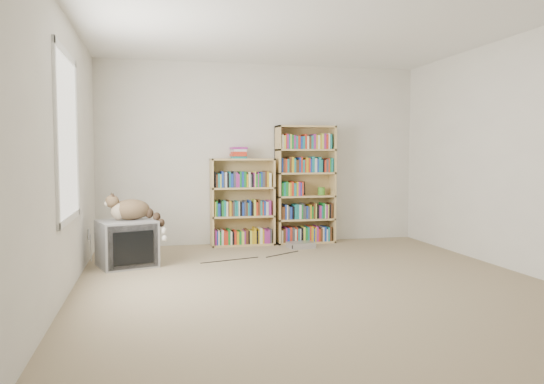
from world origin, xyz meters
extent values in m
cube|color=tan|center=(0.00, 0.00, 0.00)|extent=(4.50, 5.00, 0.01)
cube|color=beige|center=(0.00, 2.50, 1.25)|extent=(4.50, 0.02, 2.50)
cube|color=beige|center=(0.00, -2.50, 1.25)|extent=(4.50, 0.02, 2.50)
cube|color=beige|center=(-2.25, 0.00, 1.25)|extent=(0.02, 5.00, 2.50)
cube|color=beige|center=(2.25, 0.00, 1.25)|extent=(0.02, 5.00, 2.50)
cube|color=white|center=(0.00, 0.00, 2.50)|extent=(4.50, 5.00, 0.02)
cube|color=white|center=(-2.24, 0.20, 1.40)|extent=(0.02, 1.22, 1.52)
cube|color=gray|center=(-1.80, 1.25, 0.26)|extent=(0.72, 0.69, 0.51)
cube|color=black|center=(-1.72, 1.01, 0.26)|extent=(0.52, 0.19, 0.47)
cube|color=black|center=(-1.72, 0.99, 0.25)|extent=(0.42, 0.15, 0.36)
cube|color=black|center=(-1.84, 1.36, 0.25)|extent=(0.43, 0.39, 0.31)
ellipsoid|color=#342415|center=(-1.75, 1.31, 0.63)|extent=(0.48, 0.38, 0.23)
ellipsoid|color=#342415|center=(-1.64, 1.34, 0.62)|extent=(0.24, 0.25, 0.17)
ellipsoid|color=tan|center=(-1.88, 1.26, 0.62)|extent=(0.20, 0.20, 0.19)
ellipsoid|color=#342415|center=(-1.95, 1.25, 0.73)|extent=(0.18, 0.18, 0.14)
sphere|color=beige|center=(-2.00, 1.24, 0.71)|extent=(0.07, 0.07, 0.06)
cone|color=black|center=(-1.93, 1.22, 0.79)|extent=(0.07, 0.08, 0.07)
cone|color=black|center=(-1.96, 1.30, 0.79)|extent=(0.07, 0.08, 0.07)
cube|color=tan|center=(0.19, 2.34, 0.82)|extent=(0.03, 0.30, 1.64)
cube|color=tan|center=(0.98, 2.34, 0.82)|extent=(0.02, 0.30, 1.64)
cube|color=tan|center=(0.59, 2.48, 0.82)|extent=(0.82, 0.03, 1.64)
cube|color=tan|center=(0.59, 2.34, 1.63)|extent=(0.82, 0.30, 0.02)
cube|color=tan|center=(0.59, 2.34, 0.01)|extent=(0.82, 0.30, 0.03)
cube|color=tan|center=(0.59, 2.34, 0.34)|extent=(0.82, 0.30, 0.03)
cube|color=tan|center=(0.59, 2.34, 0.66)|extent=(0.82, 0.30, 0.02)
cube|color=tan|center=(0.59, 2.34, 0.98)|extent=(0.82, 0.30, 0.02)
cube|color=tan|center=(0.59, 2.34, 1.31)|extent=(0.82, 0.30, 0.02)
cube|color=red|center=(0.59, 2.34, 0.12)|extent=(0.74, 0.24, 0.19)
cube|color=#1A3BAA|center=(0.59, 2.34, 0.44)|extent=(0.74, 0.24, 0.19)
cube|color=#16812C|center=(0.59, 2.34, 0.77)|extent=(0.74, 0.24, 0.19)
cube|color=#F8F4CC|center=(0.59, 2.34, 1.09)|extent=(0.74, 0.24, 0.19)
cube|color=black|center=(0.59, 2.34, 1.41)|extent=(0.74, 0.24, 0.19)
cube|color=tan|center=(-0.73, 2.34, 0.59)|extent=(0.02, 0.30, 1.19)
cube|color=tan|center=(0.11, 2.34, 0.59)|extent=(0.02, 0.30, 1.19)
cube|color=tan|center=(-0.31, 2.48, 0.59)|extent=(0.87, 0.03, 1.19)
cube|color=tan|center=(-0.31, 2.34, 1.18)|extent=(0.87, 0.30, 0.02)
cube|color=tan|center=(-0.31, 2.34, 0.01)|extent=(0.87, 0.30, 0.03)
cube|color=tan|center=(-0.31, 2.34, 0.40)|extent=(0.87, 0.30, 0.03)
cube|color=tan|center=(-0.31, 2.34, 0.79)|extent=(0.87, 0.30, 0.02)
cube|color=red|center=(-0.31, 2.34, 0.12)|extent=(0.79, 0.24, 0.19)
cube|color=#1A3BAA|center=(-0.31, 2.34, 0.51)|extent=(0.79, 0.24, 0.19)
cube|color=#16812C|center=(-0.31, 2.34, 0.90)|extent=(0.79, 0.24, 0.19)
cube|color=red|center=(-0.35, 2.34, 1.27)|extent=(0.22, 0.29, 0.16)
cylinder|color=#4C9A2C|center=(0.82, 2.34, 0.73)|extent=(0.10, 0.10, 0.11)
cube|color=black|center=(0.54, 2.44, 0.77)|extent=(0.14, 0.05, 0.19)
cube|color=#B6B5BB|center=(0.41, 1.94, 0.04)|extent=(0.37, 0.29, 0.08)
cube|color=silver|center=(-2.24, 1.60, 0.32)|extent=(0.01, 0.08, 0.13)
camera|label=1|loc=(-1.51, -4.80, 1.24)|focal=35.00mm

